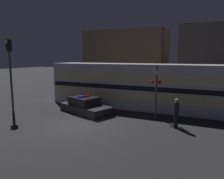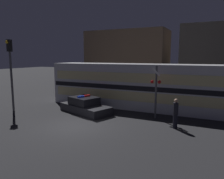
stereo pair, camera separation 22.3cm
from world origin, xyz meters
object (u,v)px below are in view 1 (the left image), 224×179
crossing_signal_near (156,89)px  traffic_light_corner (10,67)px  pedestrian (176,113)px  police_car (85,106)px  train (136,86)px

crossing_signal_near → traffic_light_corner: traffic_light_corner is taller
traffic_light_corner → pedestrian: bearing=5.9°
crossing_signal_near → police_car: bearing=-171.0°
train → police_car: (-2.86, -3.53, -1.35)m
traffic_light_corner → crossing_signal_near: bearing=15.4°
train → pedestrian: size_ratio=8.30×
crossing_signal_near → train: bearing=131.8°
train → crossing_signal_near: size_ratio=4.09×
train → police_car: bearing=-128.9°
police_car → crossing_signal_near: bearing=28.1°
police_car → pedestrian: 6.99m
police_car → traffic_light_corner: traffic_light_corner is taller
pedestrian → traffic_light_corner: size_ratio=0.33×
pedestrian → traffic_light_corner: (-12.29, -1.27, 2.60)m
police_car → traffic_light_corner: bearing=-139.4°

